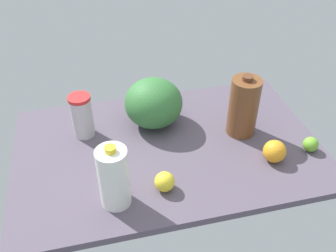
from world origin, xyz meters
TOP-DOWN VIEW (x-y plane):
  - countertop at (0.00, 0.00)cm, footprint 120.00×76.00cm
  - chocolate_milk_jug at (31.50, 2.11)cm, footprint 11.84×11.84cm
  - tumbler_cup at (-31.69, 15.36)cm, footprint 8.82×8.82cm
  - watermelon at (-2.24, 16.21)cm, footprint 24.06×24.06cm
  - milk_jug at (-23.58, -23.73)cm, footprint 10.13×10.13cm
  - lime_beside_bowl at (53.36, -15.50)cm, footprint 5.93×5.93cm
  - orange_loose at (36.92, -17.29)cm, footprint 8.64×8.64cm
  - lemon_by_jug at (-6.53, -22.09)cm, footprint 7.10×7.10cm

SIDE VIEW (x-z plane):
  - countertop at x=0.00cm, z-range 0.00..3.00cm
  - lime_beside_bowl at x=53.36cm, z-range 3.00..8.93cm
  - lemon_by_jug at x=-6.53cm, z-range 3.00..10.10cm
  - orange_loose at x=36.92cm, z-range 3.00..11.64cm
  - tumbler_cup at x=-31.69cm, z-range 3.04..21.55cm
  - watermelon at x=-2.24cm, z-range 3.00..23.53cm
  - milk_jug at x=-23.58cm, z-range 2.22..26.48cm
  - chocolate_milk_jug at x=31.50cm, z-range 2.22..28.68cm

